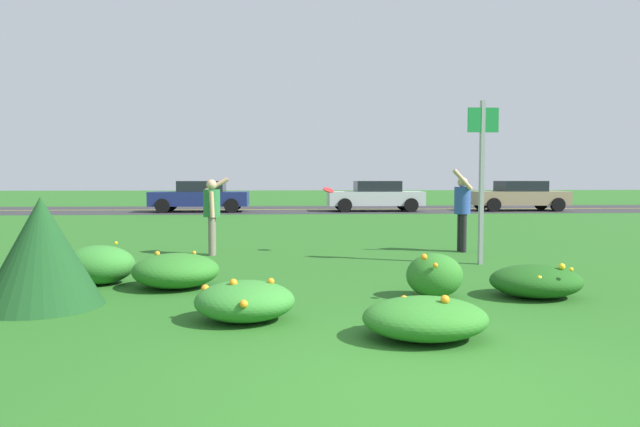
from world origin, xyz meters
TOP-DOWN VIEW (x-y plane):
  - ground_plane at (0.00, 12.43)m, footprint 120.00×120.00m
  - highway_strip at (0.00, 24.86)m, footprint 120.00×7.57m
  - highway_center_stripe at (0.00, 24.86)m, footprint 120.00×0.16m
  - daylily_clump_mid_center at (-1.52, 2.30)m, footprint 1.10×1.00m
  - daylily_clump_mid_right at (-3.82, 4.63)m, footprint 1.04×0.86m
  - daylily_clump_near_camera at (2.23, 3.32)m, footprint 1.21×1.00m
  - daylily_clump_front_center at (0.29, 1.48)m, footprint 1.23×1.00m
  - daylily_clump_mid_left at (-2.63, 4.27)m, footprint 1.23×1.13m
  - daylily_clump_front_left at (0.89, 3.38)m, footprint 0.74×0.66m
  - sign_post_near_path at (2.49, 6.21)m, footprint 0.56×0.10m
  - evergreen_shrub_side at (-4.03, 3.14)m, footprint 1.43×1.43m
  - person_thrower_green_shirt at (-2.55, 7.78)m, footprint 0.51×0.50m
  - person_catcher_blue_shirt at (2.70, 7.98)m, footprint 0.46×0.50m
  - frisbee_red at (-0.16, 7.97)m, footprint 0.25×0.23m
  - car_tan_leftmost at (10.30, 23.15)m, footprint 4.50×2.00m
  - car_silver_center_left at (3.28, 23.15)m, footprint 4.50×2.00m
  - car_navy_center_right at (-5.02, 23.15)m, footprint 4.50×2.00m

SIDE VIEW (x-z plane):
  - ground_plane at x=0.00m, z-range 0.00..0.00m
  - highway_strip at x=0.00m, z-range 0.00..0.01m
  - highway_center_stripe at x=0.00m, z-range 0.01..0.01m
  - daylily_clump_front_center at x=0.29m, z-range -0.03..0.43m
  - daylily_clump_near_camera at x=2.23m, z-range -0.02..0.45m
  - daylily_clump_mid_center at x=-1.52m, z-range -0.02..0.46m
  - daylily_clump_mid_left at x=-2.63m, z-range -0.01..0.50m
  - daylily_clump_mid_right at x=-3.82m, z-range -0.02..0.60m
  - daylily_clump_front_left at x=0.89m, z-range -0.01..0.60m
  - evergreen_shrub_side at x=-4.03m, z-range 0.00..1.34m
  - car_tan_leftmost at x=10.30m, z-range 0.01..1.46m
  - car_silver_center_left at x=3.28m, z-range 0.01..1.46m
  - car_navy_center_right at x=-5.02m, z-range 0.01..1.46m
  - person_thrower_green_shirt at x=-2.55m, z-range 0.13..1.72m
  - person_catcher_blue_shirt at x=2.70m, z-range 0.07..1.84m
  - frisbee_red at x=-0.16m, z-range 1.24..1.40m
  - sign_post_near_path at x=2.49m, z-range 0.30..3.26m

